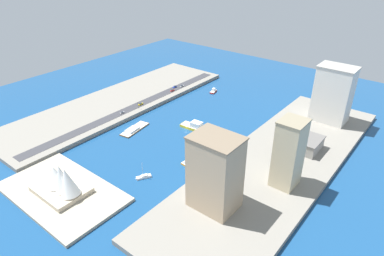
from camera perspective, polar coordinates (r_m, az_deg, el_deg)
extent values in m
plane|color=navy|center=(286.75, -1.02, -0.22)|extent=(440.00, 440.00, 0.00)
cube|color=gray|center=(248.47, 14.23, -5.70)|extent=(70.00, 240.00, 3.47)
cube|color=gray|center=(340.56, -12.06, 4.31)|extent=(70.00, 240.00, 3.47)
cube|color=#A89E89|center=(231.11, -20.82, -10.01)|extent=(80.58, 47.59, 2.00)
cube|color=#38383D|center=(323.68, -9.45, 3.60)|extent=(10.00, 228.00, 0.15)
cube|color=white|center=(231.86, -8.05, -8.09)|extent=(7.52, 10.28, 1.34)
cone|color=white|center=(230.97, -9.35, -8.37)|extent=(1.64, 1.64, 1.21)
cube|color=white|center=(231.31, -7.93, -7.84)|extent=(4.04, 4.79, 0.86)
cube|color=beige|center=(231.43, -8.06, -7.95)|extent=(7.22, 9.86, 0.10)
cylinder|color=silver|center=(228.20, -8.28, -6.88)|extent=(0.24, 0.24, 10.90)
cube|color=yellow|center=(287.28, 0.33, 0.11)|extent=(23.89, 10.24, 2.31)
cone|color=yellow|center=(293.55, -1.65, 0.76)|extent=(2.22, 2.22, 2.08)
cube|color=white|center=(284.39, 0.76, 0.58)|extent=(9.47, 7.34, 4.54)
cube|color=beige|center=(286.70, 0.33, 0.32)|extent=(22.94, 9.83, 0.10)
cube|color=brown|center=(289.78, -9.52, -0.20)|extent=(13.68, 29.76, 1.03)
cone|color=brown|center=(299.78, -7.81, 0.97)|extent=(1.06, 1.06, 0.92)
cube|color=white|center=(286.86, -9.97, -0.26)|extent=(8.65, 12.71, 1.53)
cube|color=beige|center=(289.52, -9.53, -0.10)|extent=(13.13, 28.57, 0.10)
cube|color=orange|center=(240.60, -0.51, -6.26)|extent=(12.08, 5.98, 1.24)
cone|color=orange|center=(237.06, 0.55, -6.86)|extent=(1.23, 1.23, 1.12)
cube|color=white|center=(240.10, -0.61, -5.91)|extent=(5.69, 3.73, 1.73)
cube|color=beige|center=(240.22, -0.51, -6.13)|extent=(11.60, 5.74, 0.10)
cube|color=red|center=(359.83, 3.57, 6.07)|extent=(7.26, 11.07, 1.47)
cone|color=red|center=(355.03, 3.27, 5.76)|extent=(1.64, 1.64, 1.33)
cube|color=white|center=(360.10, 3.64, 6.43)|extent=(3.73, 4.39, 2.52)
cube|color=beige|center=(359.53, 3.57, 6.19)|extent=(6.97, 10.63, 0.10)
cube|color=#C6B793|center=(214.98, 15.81, -4.22)|extent=(14.53, 16.59, 44.02)
cube|color=gray|center=(204.15, 16.63, 1.09)|extent=(15.11, 17.25, 0.80)
cube|color=gray|center=(265.99, 17.59, -2.22)|extent=(28.06, 21.91, 8.68)
cube|color=slate|center=(263.70, 17.74, -1.34)|extent=(29.19, 22.79, 0.80)
cube|color=silver|center=(307.58, 22.44, 5.16)|extent=(28.45, 19.84, 46.98)
cube|color=#9D9992|center=(299.79, 23.29, 9.34)|extent=(29.59, 20.63, 0.80)
cube|color=tan|center=(190.44, 3.86, -7.60)|extent=(26.09, 20.28, 44.68)
cube|color=#7C6B55|center=(178.00, 4.10, -1.68)|extent=(27.13, 21.09, 0.80)
cylinder|color=black|center=(313.18, -11.45, 2.61)|extent=(0.25, 0.64, 0.64)
cylinder|color=black|center=(312.07, -11.26, 2.53)|extent=(0.25, 0.64, 0.64)
cylinder|color=black|center=(311.53, -11.86, 2.42)|extent=(0.25, 0.64, 0.64)
cylinder|color=black|center=(310.41, -11.67, 2.34)|extent=(0.25, 0.64, 0.64)
cube|color=#B7B7BC|center=(311.68, -11.57, 2.52)|extent=(1.80, 4.25, 0.76)
cube|color=#262D38|center=(311.30, -11.61, 2.61)|extent=(1.57, 2.38, 0.47)
cylinder|color=black|center=(327.35, -8.43, 4.06)|extent=(0.26, 0.64, 0.64)
cylinder|color=black|center=(326.16, -8.22, 3.98)|extent=(0.26, 0.64, 0.64)
cylinder|color=black|center=(325.18, -8.89, 3.85)|extent=(0.26, 0.64, 0.64)
cylinder|color=black|center=(323.99, -8.69, 3.77)|extent=(0.26, 0.64, 0.64)
cube|color=yellow|center=(325.53, -8.56, 3.96)|extent=(2.02, 5.21, 0.85)
cube|color=#262D38|center=(325.09, -8.60, 4.06)|extent=(1.75, 2.93, 0.57)
cylinder|color=black|center=(360.89, -2.98, 6.71)|extent=(0.28, 0.65, 0.64)
cylinder|color=black|center=(362.05, -3.19, 6.78)|extent=(0.28, 0.65, 0.64)
cylinder|color=black|center=(363.14, -2.61, 6.86)|extent=(0.28, 0.65, 0.64)
cylinder|color=black|center=(364.30, -2.82, 6.93)|extent=(0.28, 0.65, 0.64)
cube|color=blue|center=(362.47, -2.90, 6.87)|extent=(2.21, 4.92, 0.86)
cube|color=#262D38|center=(362.35, -2.88, 6.99)|extent=(1.87, 2.78, 0.65)
cylinder|color=black|center=(366.38, -1.65, 7.08)|extent=(0.27, 0.65, 0.64)
cylinder|color=black|center=(365.27, -1.44, 7.01)|extent=(0.27, 0.65, 0.64)
cylinder|color=black|center=(364.21, -1.98, 6.94)|extent=(0.27, 0.65, 0.64)
cylinder|color=black|center=(363.10, -1.77, 6.87)|extent=(0.27, 0.65, 0.64)
cube|color=white|center=(364.64, -1.71, 7.01)|extent=(2.11, 4.55, 0.73)
cube|color=#262D38|center=(364.24, -1.74, 7.10)|extent=(1.81, 2.57, 0.59)
cylinder|color=black|center=(355.24, -3.20, 6.34)|extent=(0.26, 0.64, 0.64)
cylinder|color=black|center=(354.22, -3.00, 6.27)|extent=(0.26, 0.64, 0.64)
cylinder|color=black|center=(352.93, -3.58, 6.17)|extent=(0.26, 0.64, 0.64)
cylinder|color=black|center=(351.90, -3.38, 6.11)|extent=(0.26, 0.64, 0.64)
cube|color=red|center=(353.44, -3.29, 6.27)|extent=(1.89, 4.90, 0.87)
cube|color=#262D38|center=(353.00, -3.32, 6.37)|extent=(1.64, 2.75, 0.57)
cylinder|color=black|center=(316.99, -8.97, 3.62)|extent=(0.18, 0.18, 5.50)
cube|color=black|center=(315.65, -9.01, 4.16)|extent=(0.36, 0.36, 1.00)
sphere|color=red|center=(315.51, -9.02, 4.22)|extent=(0.24, 0.24, 0.24)
sphere|color=yellow|center=(315.65, -9.01, 4.16)|extent=(0.24, 0.24, 0.24)
sphere|color=green|center=(315.80, -9.01, 4.10)|extent=(0.24, 0.24, 0.24)
cube|color=#BCAD93|center=(229.64, -20.93, -9.52)|extent=(32.77, 24.97, 3.00)
cone|color=white|center=(216.73, -20.04, -8.44)|extent=(14.38, 11.66, 19.16)
cone|color=white|center=(221.49, -20.92, -7.82)|extent=(12.50, 10.87, 18.04)
cone|color=white|center=(227.94, -21.81, -7.49)|extent=(14.46, 13.02, 14.59)
cone|color=white|center=(233.24, -22.42, -7.39)|extent=(9.32, 8.29, 9.81)
cylinder|color=brown|center=(244.79, 15.63, -5.43)|extent=(0.50, 0.50, 3.96)
sphere|color=#2D7233|center=(242.25, 15.78, -4.49)|extent=(6.95, 6.95, 6.95)
cylinder|color=brown|center=(236.12, 16.26, -6.91)|extent=(0.50, 0.50, 3.98)
sphere|color=#2D7233|center=(234.00, 16.39, -6.14)|extent=(4.61, 4.61, 4.61)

